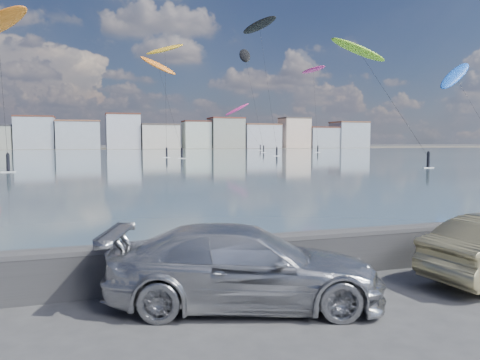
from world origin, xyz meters
name	(u,v)px	position (x,y,z in m)	size (l,w,h in m)	color
ground	(257,332)	(0.00, 0.00, 0.00)	(700.00, 700.00, 0.00)	#333335
bay_water	(101,157)	(0.00, 91.50, 0.01)	(500.00, 177.00, 0.00)	#445865
far_shore_strip	(94,148)	(0.00, 200.00, 0.01)	(500.00, 60.00, 0.00)	#4C473D
seawall	(215,259)	(0.00, 2.70, 0.58)	(400.00, 0.36, 1.08)	#28282B
far_buildings	(98,134)	(1.31, 186.00, 6.03)	(240.79, 13.26, 14.60)	beige
car_silver	(245,266)	(0.22, 1.29, 0.77)	(2.16, 5.31, 1.54)	#B5B7BD
kitesurfer_3	(259,27)	(34.18, 91.98, 28.30)	(7.12, 13.60, 30.66)	black
kitesurfer_5	(158,67)	(11.81, 91.96, 18.45)	(8.18, 17.60, 21.39)	orange
kitesurfer_6	(455,76)	(72.12, 74.59, 16.84)	(10.50, 13.42, 20.94)	blue
kitesurfer_7	(359,52)	(32.41, 48.72, 15.10)	(7.88, 13.22, 17.40)	#8CD826
kitesurfer_9	(245,56)	(40.69, 121.43, 27.23)	(5.09, 15.59, 31.01)	black
kitesurfer_13	(165,51)	(13.89, 96.31, 22.67)	(8.42, 16.30, 25.04)	#BF8C19
kitesurfer_14	(313,70)	(58.89, 114.60, 23.12)	(4.53, 12.29, 24.16)	#E5338C
kitesurfer_15	(237,110)	(48.83, 154.25, 14.26)	(9.08, 18.31, 17.30)	#E5338C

